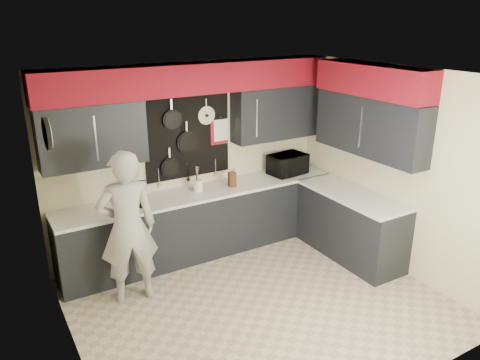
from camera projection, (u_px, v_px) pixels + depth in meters
ground at (259, 303)px, 5.43m from camera, size 4.00×4.00×0.00m
back_wall_assembly at (195, 109)px, 6.06m from camera, size 4.00×0.36×2.60m
right_wall_assembly at (374, 117)px, 5.88m from camera, size 0.36×3.50×2.60m
left_wall_assembly at (66, 239)px, 4.04m from camera, size 0.05×3.50×2.60m
base_cabinets at (245, 223)px, 6.43m from camera, size 3.95×2.20×0.92m
microwave at (288, 164)px, 6.91m from camera, size 0.59×0.44×0.30m
knife_block at (232, 179)px, 6.43m from camera, size 0.10×0.10×0.20m
utensil_crock at (198, 186)px, 6.26m from camera, size 0.12×0.12×0.16m
coffee_maker at (139, 193)px, 5.78m from camera, size 0.22×0.24×0.30m
person at (128, 228)px, 5.24m from camera, size 0.71×0.51×1.81m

